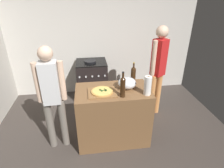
% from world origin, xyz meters
% --- Properties ---
extents(ground_plane, '(4.44, 3.01, 0.02)m').
position_xyz_m(ground_plane, '(0.00, 1.21, -0.01)').
color(ground_plane, '#3F3833').
extents(kitchen_wall_rear, '(4.44, 0.10, 2.60)m').
position_xyz_m(kitchen_wall_rear, '(0.00, 2.46, 1.30)').
color(kitchen_wall_rear, beige).
rests_on(kitchen_wall_rear, ground_plane).
extents(counter, '(1.11, 0.64, 0.91)m').
position_xyz_m(counter, '(0.12, 0.70, 0.45)').
color(counter, brown).
rests_on(counter, ground_plane).
extents(cutting_board, '(0.40, 0.32, 0.02)m').
position_xyz_m(cutting_board, '(-0.05, 0.63, 0.92)').
color(cutting_board, olive).
rests_on(cutting_board, counter).
extents(pizza, '(0.31, 0.31, 0.03)m').
position_xyz_m(pizza, '(-0.05, 0.63, 0.94)').
color(pizza, tan).
rests_on(pizza, cutting_board).
extents(mixing_bowl, '(0.27, 0.27, 0.17)m').
position_xyz_m(mixing_bowl, '(0.33, 0.74, 0.99)').
color(mixing_bowl, '#B2B2B7').
rests_on(mixing_bowl, counter).
extents(paper_towel_roll, '(0.10, 0.10, 0.28)m').
position_xyz_m(paper_towel_roll, '(0.58, 0.51, 1.05)').
color(paper_towel_roll, white).
rests_on(paper_towel_roll, counter).
extents(wine_bottle_green, '(0.08, 0.08, 0.33)m').
position_xyz_m(wine_bottle_green, '(0.48, 0.95, 1.05)').
color(wine_bottle_green, '#331E0F').
rests_on(wine_bottle_green, counter).
extents(wine_bottle_dark, '(0.07, 0.07, 0.37)m').
position_xyz_m(wine_bottle_dark, '(0.22, 0.50, 1.07)').
color(wine_bottle_dark, '#331E0F').
rests_on(wine_bottle_dark, counter).
extents(stove, '(0.64, 0.60, 0.92)m').
position_xyz_m(stove, '(-0.15, 2.06, 0.45)').
color(stove, black).
rests_on(stove, ground_plane).
extents(person_in_stripes, '(0.40, 0.21, 1.62)m').
position_xyz_m(person_in_stripes, '(-0.75, 0.66, 0.94)').
color(person_in_stripes, slate).
rests_on(person_in_stripes, ground_plane).
extents(person_in_red, '(0.33, 0.28, 1.73)m').
position_xyz_m(person_in_red, '(1.02, 1.26, 1.00)').
color(person_in_red, '#D88C4C').
rests_on(person_in_red, ground_plane).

